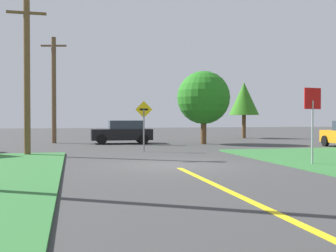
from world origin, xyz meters
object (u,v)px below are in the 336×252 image
(utility_pole_mid, at_px, (27,76))
(utility_pole_far, at_px, (54,89))
(oak_tree_left, at_px, (244,99))
(direction_sign, at_px, (144,120))
(stop_sign, at_px, (313,110))
(pine_tree_center, at_px, (204,98))
(car_approaching_junction, at_px, (123,132))

(utility_pole_mid, height_order, utility_pole_far, utility_pole_far)
(oak_tree_left, bearing_deg, direction_sign, -131.54)
(stop_sign, relative_size, utility_pole_far, 0.39)
(oak_tree_left, height_order, pine_tree_center, pine_tree_center)
(stop_sign, height_order, utility_pole_far, utility_pole_far)
(stop_sign, relative_size, car_approaching_junction, 0.69)
(oak_tree_left, xyz_separation_m, pine_tree_center, (-6.07, -7.11, -0.30))
(car_approaching_junction, bearing_deg, oak_tree_left, -154.50)
(utility_pole_mid, bearing_deg, car_approaching_junction, 56.77)
(oak_tree_left, bearing_deg, pine_tree_center, -130.50)
(pine_tree_center, bearing_deg, direction_sign, -132.84)
(direction_sign, height_order, pine_tree_center, pine_tree_center)
(pine_tree_center, bearing_deg, oak_tree_left, 49.50)
(pine_tree_center, bearing_deg, stop_sign, -90.29)
(car_approaching_junction, height_order, utility_pole_mid, utility_pole_mid)
(utility_pole_far, distance_m, pine_tree_center, 10.66)
(utility_pole_far, relative_size, oak_tree_left, 1.52)
(utility_pole_far, height_order, oak_tree_left, utility_pole_far)
(car_approaching_junction, relative_size, utility_pole_mid, 0.57)
(stop_sign, height_order, direction_sign, stop_sign)
(car_approaching_junction, bearing_deg, utility_pole_mid, 57.18)
(utility_pole_far, distance_m, oak_tree_left, 16.59)
(oak_tree_left, relative_size, pine_tree_center, 0.99)
(utility_pole_mid, distance_m, direction_sign, 6.27)
(stop_sign, xyz_separation_m, oak_tree_left, (6.14, 20.47, 1.42))
(stop_sign, xyz_separation_m, direction_sign, (-5.05, 7.84, -0.39))
(utility_pole_mid, bearing_deg, utility_pole_far, 85.38)
(utility_pole_far, relative_size, pine_tree_center, 1.50)
(utility_pole_far, bearing_deg, stop_sign, -59.08)
(utility_pole_mid, bearing_deg, oak_tree_left, 39.08)
(utility_pole_mid, distance_m, utility_pole_far, 10.09)
(pine_tree_center, bearing_deg, utility_pole_mid, -148.51)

